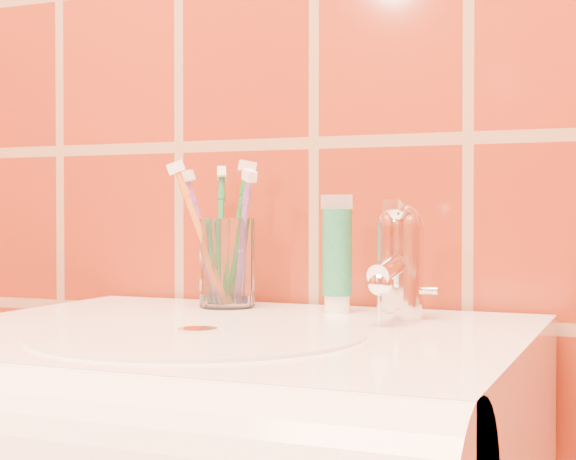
% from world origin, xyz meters
% --- Properties ---
extents(glass_tumbler, '(0.08, 0.08, 0.10)m').
position_xyz_m(glass_tumbler, '(-0.08, 1.12, 0.90)').
color(glass_tumbler, white).
rests_on(glass_tumbler, pedestal_sink).
extents(toothpaste_tube, '(0.04, 0.03, 0.13)m').
position_xyz_m(toothpaste_tube, '(0.06, 1.12, 0.91)').
color(toothpaste_tube, white).
rests_on(toothpaste_tube, pedestal_sink).
extents(faucet, '(0.05, 0.11, 0.12)m').
position_xyz_m(faucet, '(0.14, 1.09, 0.91)').
color(faucet, white).
rests_on(faucet, pedestal_sink).
extents(toothbrush_0, '(0.08, 0.08, 0.18)m').
position_xyz_m(toothbrush_0, '(-0.07, 1.14, 0.93)').
color(toothbrush_0, '#1D6E27').
rests_on(toothbrush_0, glass_tumbler).
extents(toothbrush_1, '(0.08, 0.07, 0.16)m').
position_xyz_m(toothbrush_1, '(-0.10, 1.11, 0.93)').
color(toothbrush_1, '#814696').
rests_on(toothbrush_1, glass_tumbler).
extents(toothbrush_2, '(0.11, 0.10, 0.17)m').
position_xyz_m(toothbrush_2, '(-0.06, 1.12, 0.93)').
color(toothbrush_2, '#784594').
rests_on(toothbrush_2, glass_tumbler).
extents(toothbrush_3, '(0.09, 0.13, 0.18)m').
position_xyz_m(toothbrush_3, '(-0.09, 1.14, 0.93)').
color(toothbrush_3, '#1D6C39').
rests_on(toothbrush_3, glass_tumbler).
extents(toothbrush_4, '(0.13, 0.11, 0.18)m').
position_xyz_m(toothbrush_4, '(-0.10, 1.10, 0.93)').
color(toothbrush_4, orange).
rests_on(toothbrush_4, glass_tumbler).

